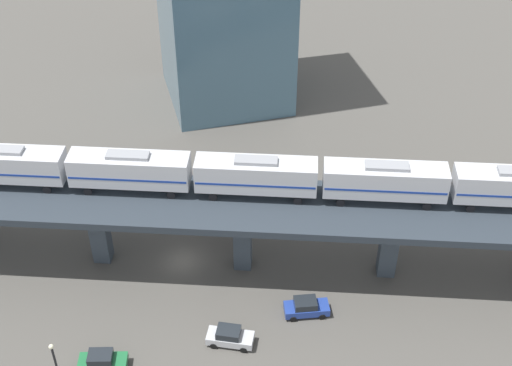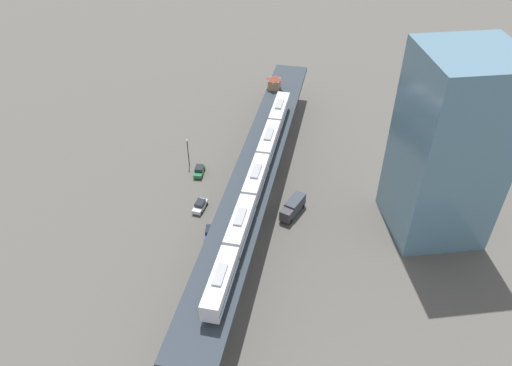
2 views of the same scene
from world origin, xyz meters
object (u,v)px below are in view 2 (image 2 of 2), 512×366
object	(u,v)px
signal_hut	(274,82)
street_car_silver	(200,205)
office_tower	(449,149)
street_lamp	(188,150)
street_car_blue	(210,232)
subway_train	(256,179)
delivery_truck	(293,207)
street_car_green	(199,171)

from	to	relation	value
signal_hut	street_car_silver	world-z (taller)	signal_hut
office_tower	street_car_silver	bearing A→B (deg)	-12.51
street_lamp	street_car_blue	bearing A→B (deg)	98.81
subway_train	street_car_blue	size ratio (longest dim) A/B	12.97
delivery_truck	office_tower	xyz separation A→B (m)	(-25.85, 6.20, 16.24)
street_car_green	street_car_silver	xyz separation A→B (m)	(0.21, 11.85, 0.00)
signal_hut	delivery_truck	distance (m)	38.37
subway_train	signal_hut	size ratio (longest dim) A/B	14.68
street_car_green	office_tower	size ratio (longest dim) A/B	0.13
street_car_silver	street_car_blue	distance (m)	8.25
signal_hut	office_tower	world-z (taller)	office_tower
street_car_silver	office_tower	distance (m)	48.52
street_lamp	office_tower	world-z (taller)	office_tower
street_car_green	street_lamp	world-z (taller)	street_lamp
street_car_green	delivery_truck	xyz separation A→B (m)	(-18.28, 15.49, 0.82)
street_car_blue	street_lamp	bearing A→B (deg)	-81.19
signal_hut	delivery_truck	bearing A→B (deg)	87.53
street_car_green	street_car_silver	size ratio (longest dim) A/B	0.99
office_tower	street_lamp	bearing A→B (deg)	-28.64
street_lamp	signal_hut	bearing A→B (deg)	-140.42
street_car_green	signal_hut	bearing A→B (deg)	-132.28
delivery_truck	office_tower	size ratio (longest dim) A/B	0.20
street_car_green	street_car_blue	size ratio (longest dim) A/B	1.02
subway_train	street_car_blue	distance (m)	13.90
street_car_silver	street_lamp	bearing A→B (deg)	-82.65
office_tower	subway_train	bearing A→B (deg)	-7.53
street_car_green	street_lamp	xyz separation A→B (m)	(2.20, -3.61, 3.17)
street_car_silver	street_car_blue	xyz separation A→B (m)	(-1.66, 8.09, 0.00)
signal_hut	street_car_silver	size ratio (longest dim) A/B	0.86
street_car_green	office_tower	world-z (taller)	office_tower
street_car_green	street_car_blue	xyz separation A→B (m)	(-1.45, 19.94, 0.00)
subway_train	delivery_truck	size ratio (longest dim) A/B	8.50
street_car_blue	office_tower	size ratio (longest dim) A/B	0.13
street_car_green	street_car_blue	bearing A→B (deg)	94.16
signal_hut	street_car_silver	xyz separation A→B (m)	(20.10, 33.73, -9.37)
delivery_truck	street_lamp	distance (m)	28.11
street_car_blue	delivery_truck	bearing A→B (deg)	-165.21
street_car_blue	street_lamp	distance (m)	24.04
signal_hut	street_car_green	xyz separation A→B (m)	(19.90, 21.88, -9.37)
street_car_green	office_tower	bearing A→B (deg)	153.83
street_car_silver	signal_hut	bearing A→B (deg)	-120.79
street_car_blue	delivery_truck	world-z (taller)	delivery_truck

